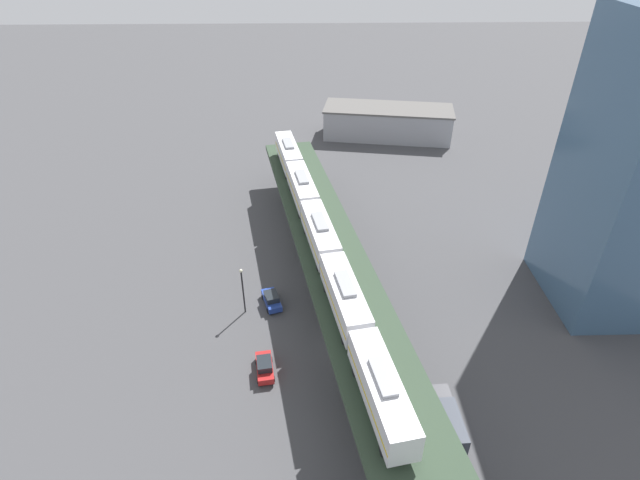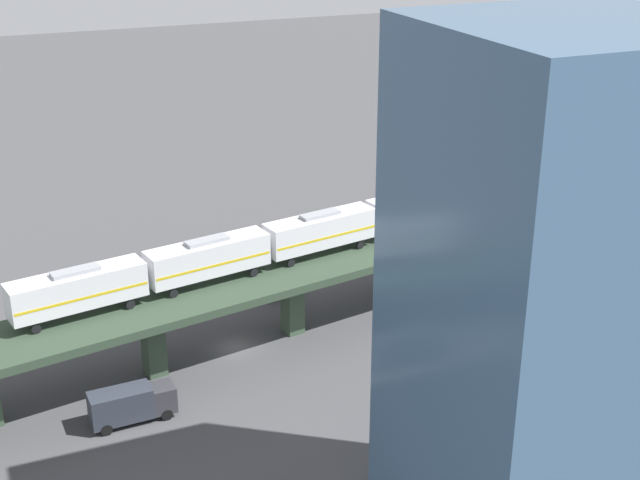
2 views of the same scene
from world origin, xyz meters
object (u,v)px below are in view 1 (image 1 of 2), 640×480
(street_lamp, at_px, (243,287))
(warehouse_building, at_px, (387,122))
(subway_train, at_px, (320,233))
(street_car_red, at_px, (265,367))
(delivery_truck, at_px, (446,421))
(street_car_blue, at_px, (272,299))

(street_lamp, bearing_deg, warehouse_building, 65.71)
(subway_train, distance_m, street_lamp, 11.92)
(street_car_red, distance_m, warehouse_building, 73.22)
(street_car_red, bearing_deg, subway_train, 64.62)
(delivery_truck, xyz_separation_m, warehouse_building, (4.92, 77.60, 1.65))
(street_car_red, xyz_separation_m, warehouse_building, (23.42, 69.33, 2.47))
(subway_train, xyz_separation_m, street_car_red, (-6.63, -13.97, -8.75))
(delivery_truck, height_order, warehouse_building, warehouse_building)
(street_car_blue, relative_size, delivery_truck, 0.65)
(street_car_blue, height_order, warehouse_building, warehouse_building)
(warehouse_building, bearing_deg, delivery_truck, -93.63)
(delivery_truck, bearing_deg, street_car_blue, 132.75)
(delivery_truck, height_order, street_lamp, street_lamp)
(street_car_blue, bearing_deg, subway_train, 20.30)
(subway_train, relative_size, delivery_truck, 8.48)
(subway_train, height_order, street_lamp, subway_train)
(street_lamp, height_order, warehouse_building, street_lamp)
(street_car_blue, height_order, street_lamp, street_lamp)
(street_car_blue, relative_size, warehouse_building, 0.16)
(subway_train, distance_m, warehouse_building, 58.19)
(subway_train, height_order, street_car_blue, subway_train)
(delivery_truck, distance_m, street_lamp, 28.67)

